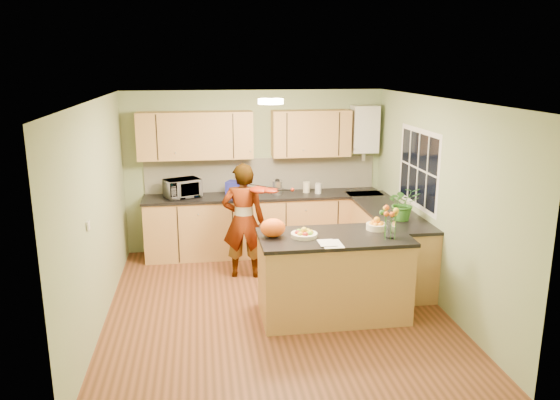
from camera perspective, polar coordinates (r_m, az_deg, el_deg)
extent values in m
plane|color=#573119|center=(6.81, -0.56, -11.03)|extent=(4.50, 4.50, 0.00)
cube|color=silver|center=(6.18, -0.61, 10.45)|extent=(4.00, 4.50, 0.02)
cube|color=#90AA79|center=(8.56, -2.63, 3.03)|extent=(4.00, 0.02, 2.50)
cube|color=#90AA79|center=(4.28, 3.55, -8.55)|extent=(4.00, 0.02, 2.50)
cube|color=#90AA79|center=(6.43, -18.53, -1.45)|extent=(0.02, 4.50, 2.50)
cube|color=#90AA79|center=(6.93, 16.03, -0.17)|extent=(0.02, 4.50, 2.50)
cube|color=#B08646|center=(8.47, -1.69, -2.65)|extent=(3.60, 0.60, 0.90)
cube|color=black|center=(8.34, -1.71, 0.42)|extent=(3.64, 0.62, 0.04)
cube|color=#B08646|center=(7.80, 11.07, -4.42)|extent=(0.60, 2.20, 0.90)
cube|color=black|center=(7.66, 11.17, -1.09)|extent=(0.62, 2.24, 0.04)
cube|color=white|center=(8.56, -1.95, 2.71)|extent=(3.60, 0.02, 0.52)
cube|color=#B08646|center=(8.25, -8.83, 6.69)|extent=(1.70, 0.34, 0.70)
cube|color=#B08646|center=(8.42, 3.24, 6.98)|extent=(1.20, 0.34, 0.70)
cube|color=silver|center=(8.64, 8.81, 7.35)|extent=(0.40, 0.30, 0.72)
cylinder|color=#BCBCC1|center=(8.69, 8.71, 4.73)|extent=(0.06, 0.06, 0.20)
cube|color=silver|center=(7.40, 14.26, 3.22)|extent=(0.01, 1.30, 1.05)
cube|color=black|center=(7.40, 14.23, 3.22)|extent=(0.01, 1.18, 0.92)
cube|color=silver|center=(5.85, -19.41, -2.54)|extent=(0.02, 0.09, 0.09)
cylinder|color=#FFEABF|center=(6.48, -0.98, 10.27)|extent=(0.30, 0.30, 0.06)
cylinder|color=silver|center=(6.47, -0.98, 10.53)|extent=(0.10, 0.10, 0.02)
cube|color=#B08646|center=(6.44, 5.57, -8.06)|extent=(1.68, 0.84, 0.94)
cube|color=black|center=(6.27, 5.68, -3.89)|extent=(1.72, 0.88, 0.04)
cylinder|color=#F4E8C3|center=(6.18, 2.53, -3.67)|extent=(0.30, 0.30, 0.04)
cylinder|color=#F4E8C3|center=(6.54, 10.06, -2.75)|extent=(0.25, 0.25, 0.07)
cylinder|color=silver|center=(6.24, 11.47, -3.00)|extent=(0.10, 0.10, 0.21)
ellipsoid|color=#F65E14|center=(6.15, -0.76, -2.92)|extent=(0.32, 0.28, 0.21)
cube|color=white|center=(5.96, 5.44, -4.57)|extent=(0.22, 0.30, 0.01)
imported|color=tan|center=(7.47, -3.84, -2.18)|extent=(0.63, 0.46, 1.60)
imported|color=silver|center=(8.28, -10.15, 1.22)|extent=(0.59, 0.51, 0.28)
cube|color=navy|center=(8.25, -4.57, 1.19)|extent=(0.35, 0.31, 0.23)
cylinder|color=#BCBCC1|center=(8.34, -0.29, 1.31)|extent=(0.15, 0.15, 0.21)
sphere|color=black|center=(8.31, -0.29, 2.26)|extent=(0.08, 0.08, 0.08)
cylinder|color=#F4E8C3|center=(8.48, 2.77, 1.35)|extent=(0.14, 0.14, 0.16)
cylinder|color=silver|center=(8.43, 4.01, 1.22)|extent=(0.12, 0.12, 0.16)
imported|color=#337125|center=(7.11, 12.77, -0.32)|extent=(0.42, 0.37, 0.45)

